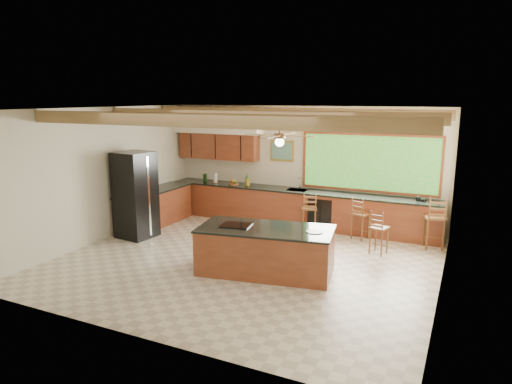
% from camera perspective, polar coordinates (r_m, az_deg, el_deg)
% --- Properties ---
extents(ground, '(7.20, 7.20, 0.00)m').
position_cam_1_polar(ground, '(9.21, -1.30, -8.65)').
color(ground, beige).
rests_on(ground, ground).
extents(room_shell, '(7.27, 6.54, 3.02)m').
position_cam_1_polar(room_shell, '(9.35, -0.50, 5.63)').
color(room_shell, beige).
rests_on(room_shell, ground).
extents(counter_run, '(7.12, 3.10, 1.25)m').
position_cam_1_polar(counter_run, '(11.59, 0.65, -1.94)').
color(counter_run, brown).
rests_on(counter_run, ground).
extents(island, '(2.63, 1.57, 0.88)m').
position_cam_1_polar(island, '(8.53, 1.21, -7.27)').
color(island, brown).
rests_on(island, ground).
extents(refrigerator, '(0.85, 0.83, 2.00)m').
position_cam_1_polar(refrigerator, '(10.90, -14.84, -0.35)').
color(refrigerator, black).
rests_on(refrigerator, ground).
extents(bar_stool_a, '(0.47, 0.47, 0.99)m').
position_cam_1_polar(bar_stool_a, '(10.98, 6.56, -2.13)').
color(bar_stool_a, brown).
rests_on(bar_stool_a, ground).
extents(bar_stool_b, '(0.45, 0.45, 0.98)m').
position_cam_1_polar(bar_stool_b, '(10.67, 12.92, -2.81)').
color(bar_stool_b, brown).
rests_on(bar_stool_b, ground).
extents(bar_stool_c, '(0.41, 0.41, 0.93)m').
position_cam_1_polar(bar_stool_c, '(9.77, 15.11, -4.46)').
color(bar_stool_c, brown).
rests_on(bar_stool_c, ground).
extents(bar_stool_d, '(0.52, 0.52, 1.16)m').
position_cam_1_polar(bar_stool_d, '(10.43, 21.39, -3.09)').
color(bar_stool_d, brown).
rests_on(bar_stool_d, ground).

